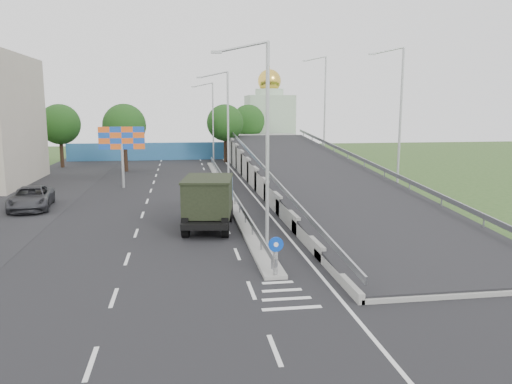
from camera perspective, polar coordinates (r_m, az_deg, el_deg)
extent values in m
plane|color=#2D4C1E|center=(19.45, 3.47, -12.07)|extent=(160.00, 160.00, 0.00)
cube|color=black|center=(38.35, -7.20, -1.23)|extent=(26.00, 90.00, 0.04)
cube|color=black|center=(40.22, -26.05, -1.64)|extent=(8.00, 90.00, 0.05)
cube|color=gray|center=(42.43, -3.29, 0.02)|extent=(1.00, 44.00, 0.20)
cube|color=gray|center=(44.93, 12.52, 3.24)|extent=(0.10, 50.00, 0.32)
cube|color=gray|center=(42.46, 0.45, 3.11)|extent=(0.10, 50.00, 0.32)
cube|color=gray|center=(42.33, -3.30, 0.89)|extent=(0.08, 44.00, 0.32)
cylinder|color=gray|center=(42.37, -3.30, 0.55)|extent=(0.09, 0.09, 0.60)
cylinder|color=black|center=(21.21, 2.24, -7.90)|extent=(0.20, 0.20, 1.20)
cylinder|color=#0C3FBF|center=(20.92, 2.29, -6.00)|extent=(0.64, 0.05, 0.64)
cylinder|color=white|center=(20.89, 2.31, -6.03)|extent=(0.20, 0.03, 0.20)
cylinder|color=#B2B5B7|center=(24.10, 1.31, 4.91)|extent=(0.18, 0.18, 10.00)
cylinder|color=#B2B5B7|center=(24.00, -1.58, 16.25)|extent=(2.57, 0.12, 0.66)
cube|color=#B2B5B7|center=(23.85, -4.55, 15.66)|extent=(0.50, 0.18, 0.12)
cylinder|color=#B2B5B7|center=(43.90, -3.21, 7.04)|extent=(0.18, 0.18, 10.00)
cylinder|color=#B2B5B7|center=(43.84, -4.87, 13.23)|extent=(2.57, 0.12, 0.66)
cube|color=#B2B5B7|center=(43.76, -6.48, 12.88)|extent=(0.50, 0.18, 0.12)
cylinder|color=#B2B5B7|center=(63.82, -4.92, 7.84)|extent=(0.18, 0.18, 10.00)
cylinder|color=#B2B5B7|center=(63.78, -6.09, 12.08)|extent=(2.57, 0.12, 0.66)
cube|color=#B2B5B7|center=(63.73, -7.18, 11.84)|extent=(0.50, 0.18, 0.12)
cube|color=teal|center=(69.92, -8.73, 4.63)|extent=(30.00, 0.50, 2.40)
cube|color=#B2CCAD|center=(78.93, 1.52, 7.70)|extent=(7.00, 7.00, 9.00)
cylinder|color=#B2CCAD|center=(78.91, 1.53, 11.33)|extent=(4.40, 4.40, 1.00)
sphere|color=gold|center=(78.98, 1.54, 12.57)|extent=(3.60, 3.60, 3.60)
cone|color=gold|center=(79.11, 1.55, 14.01)|extent=(0.30, 0.30, 1.20)
cylinder|color=#B2B5B7|center=(46.24, -14.97, 2.88)|extent=(0.24, 0.24, 4.00)
cube|color=orange|center=(46.03, -15.11, 5.97)|extent=(4.00, 0.20, 2.00)
cylinder|color=black|center=(58.22, -14.68, 4.23)|extent=(0.44, 0.44, 4.00)
sphere|color=#103E11|center=(58.02, -14.82, 7.37)|extent=(4.80, 4.80, 4.80)
cylinder|color=black|center=(66.12, -3.52, 5.14)|extent=(0.44, 0.44, 4.00)
sphere|color=#103E11|center=(65.95, -3.55, 7.91)|extent=(4.80, 4.80, 4.80)
cylinder|color=black|center=(64.45, -21.33, 4.38)|extent=(0.44, 0.44, 4.00)
sphere|color=#103E11|center=(64.27, -21.50, 7.22)|extent=(4.80, 4.80, 4.80)
cylinder|color=black|center=(73.50, -0.89, 5.61)|extent=(0.44, 0.44, 4.00)
sphere|color=#103E11|center=(73.35, -0.90, 8.10)|extent=(4.80, 4.80, 4.80)
cylinder|color=black|center=(32.89, -6.90, -1.96)|extent=(0.56, 1.27, 1.22)
cylinder|color=black|center=(32.70, -3.03, -1.97)|extent=(0.56, 1.27, 1.22)
cylinder|color=black|center=(31.92, -7.11, -2.32)|extent=(0.56, 1.27, 1.22)
cylinder|color=black|center=(31.73, -3.12, -2.33)|extent=(0.56, 1.27, 1.22)
cylinder|color=black|center=(28.16, -8.05, -3.96)|extent=(0.56, 1.27, 1.22)
cylinder|color=black|center=(27.94, -3.52, -3.99)|extent=(0.56, 1.27, 1.22)
cube|color=black|center=(30.47, -5.34, -2.54)|extent=(3.53, 7.19, 0.33)
cube|color=#34557C|center=(32.82, -4.96, 0.32)|extent=(2.79, 2.13, 1.89)
cube|color=black|center=(33.58, -4.86, 1.40)|extent=(2.10, 0.37, 0.78)
cube|color=black|center=(33.95, -4.80, -1.37)|extent=(2.55, 0.54, 0.56)
cube|color=black|center=(29.58, -5.49, -0.50)|extent=(3.25, 4.57, 2.00)
cube|color=black|center=(29.42, -5.52, 1.52)|extent=(3.38, 4.69, 0.13)
imported|color=#343439|center=(39.00, -24.31, -0.63)|extent=(3.39, 6.09, 1.61)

